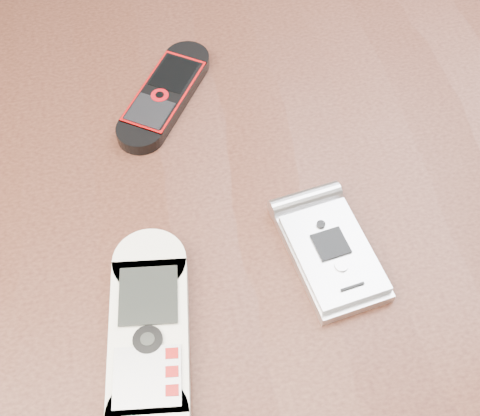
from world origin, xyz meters
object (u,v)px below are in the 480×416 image
nokia_white (149,336)px  nokia_black_red (165,95)px  table (235,280)px  motorola_razr (331,252)px

nokia_white → nokia_black_red: 0.23m
nokia_black_red → table: bearing=-41.0°
nokia_white → motorola_razr: nokia_white is taller
table → nokia_white: (-0.08, -0.09, 0.11)m
table → motorola_razr: 0.14m
table → nokia_white: bearing=-129.8°
nokia_white → nokia_black_red: size_ratio=1.24×
nokia_black_red → motorola_razr: 0.21m
nokia_black_red → nokia_white: bearing=-66.4°
table → nokia_white: 0.17m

